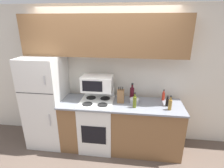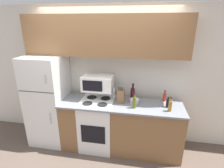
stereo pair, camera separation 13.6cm
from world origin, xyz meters
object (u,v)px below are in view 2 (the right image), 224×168
at_px(knife_block, 121,96).
at_px(bowl, 134,101).
at_px(refrigerator, 49,100).
at_px(bottle_wine_red, 133,93).
at_px(microwave, 98,83).
at_px(bottle_hot_sauce, 164,97).
at_px(bottle_vinegar, 170,106).
at_px(bottle_soy_sauce, 168,103).
at_px(bottle_olive_oil, 134,102).
at_px(stove, 98,123).

relative_size(knife_block, bowl, 1.76).
height_order(refrigerator, knife_block, refrigerator).
distance_m(knife_block, bottle_wine_red, 0.26).
height_order(refrigerator, microwave, refrigerator).
height_order(bottle_hot_sauce, bottle_vinegar, bottle_vinegar).
bearing_deg(bottle_hot_sauce, bottle_wine_red, -178.17).
bearing_deg(bottle_soy_sauce, microwave, 173.98).
distance_m(knife_block, bottle_soy_sauce, 0.78).
bearing_deg(bottle_wine_red, bottle_olive_oil, -81.57).
bearing_deg(bottle_olive_oil, refrigerator, 173.49).
relative_size(bottle_wine_red, bottle_soy_sauce, 1.67).
xyz_separation_m(bottle_vinegar, bottle_soy_sauce, (-0.02, 0.13, -0.02)).
bearing_deg(bottle_vinegar, bowl, 162.39).
distance_m(bottle_hot_sauce, bottle_vinegar, 0.37).
bearing_deg(microwave, refrigerator, -176.41).
height_order(refrigerator, bowl, refrigerator).
xyz_separation_m(refrigerator, bowl, (1.62, -0.02, 0.12)).
relative_size(knife_block, bottle_olive_oil, 1.12).
height_order(microwave, bottle_vinegar, microwave).
relative_size(refrigerator, bottle_hot_sauce, 8.45).
distance_m(refrigerator, bottle_olive_oil, 1.64).
bearing_deg(stove, bottle_soy_sauce, -0.40).
bearing_deg(bottle_hot_sauce, stove, -169.24).
bearing_deg(stove, refrigerator, 176.56).
bearing_deg(bottle_hot_sauce, refrigerator, -175.59).
bearing_deg(bottle_vinegar, knife_block, 167.58).
bearing_deg(refrigerator, bowl, -0.72).
height_order(microwave, bowl, microwave).
height_order(refrigerator, bottle_vinegar, refrigerator).
bearing_deg(microwave, knife_block, -11.17).
distance_m(bottle_hot_sauce, bottle_olive_oil, 0.62).
bearing_deg(bottle_soy_sauce, bottle_vinegar, -81.84).
relative_size(microwave, bowl, 3.23).
bearing_deg(refrigerator, bottle_wine_red, 5.32).
distance_m(knife_block, bottle_hot_sauce, 0.77).
distance_m(stove, bottle_soy_sauce, 1.30).
xyz_separation_m(microwave, bottle_soy_sauce, (1.20, -0.13, -0.24)).
relative_size(bottle_hot_sauce, bottle_soy_sauce, 1.11).
bearing_deg(knife_block, bowl, 0.59).
xyz_separation_m(knife_block, bottle_olive_oil, (0.24, -0.16, -0.01)).
bearing_deg(bowl, bottle_vinegar, -17.61).
bearing_deg(bottle_olive_oil, knife_block, 145.99).
distance_m(refrigerator, stove, 1.03).
xyz_separation_m(microwave, bowl, (0.66, -0.08, -0.26)).
relative_size(stove, bottle_olive_oil, 4.20).
xyz_separation_m(bottle_wine_red, bottle_soy_sauce, (0.59, -0.21, -0.05)).
bearing_deg(bottle_soy_sauce, bottle_hot_sauce, 97.27).
bearing_deg(bowl, bottle_soy_sauce, -4.82).
height_order(microwave, bottle_hot_sauce, microwave).
bearing_deg(bottle_vinegar, bottle_soy_sauce, 98.16).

